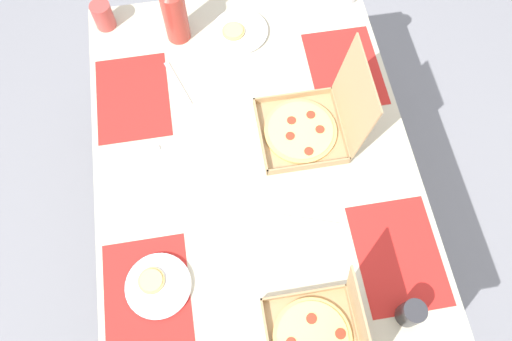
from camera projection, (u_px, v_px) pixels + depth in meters
The scene contains 16 objects.
ground_plane at pixel (256, 234), 2.34m from camera, with size 6.00×6.00×0.00m, color gray.
dining_table at pixel (256, 181), 1.76m from camera, with size 1.60×1.09×0.73m.
placemat_near_left at pixel (133, 97), 1.79m from camera, with size 0.36×0.26×0.00m, color red.
placemat_near_right at pixel (147, 296), 1.50m from camera, with size 0.36×0.26×0.00m, color red.
placemat_far_left at pixel (344, 68), 1.85m from camera, with size 0.36×0.26×0.00m, color red.
placemat_far_right at pixel (398, 255), 1.55m from camera, with size 0.36×0.26×0.00m, color red.
pizza_box_center at pixel (322, 335), 1.41m from camera, with size 0.27×0.27×0.30m.
pizza_box_edge_far at pixel (312, 124), 1.69m from camera, with size 0.29×0.33×0.32m.
plate_near_left at pixel (158, 285), 1.51m from camera, with size 0.20×0.20×0.03m.
plate_far_right at pixel (239, 31), 1.91m from camera, with size 0.22×0.22×0.03m.
soda_bottle at pixel (174, 12), 1.79m from camera, with size 0.09×0.09×0.32m.
cup_clear_right at pixel (103, 15), 1.88m from camera, with size 0.08×0.08×0.11m, color #BF4742.
cup_spare at pixel (411, 313), 1.43m from camera, with size 0.07×0.07×0.10m, color #333338.
knife_by_near_left at pixel (178, 83), 1.82m from camera, with size 0.21×0.02×0.01m, color #B7B7BC.
fork_by_far_left at pixel (133, 157), 1.69m from camera, with size 0.19×0.02×0.01m, color #B7B7BC.
fork_by_near_right at pixel (311, 222), 1.60m from camera, with size 0.19×0.02×0.01m, color #B7B7BC.
Camera 1 is at (0.68, -0.11, 2.26)m, focal length 34.70 mm.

